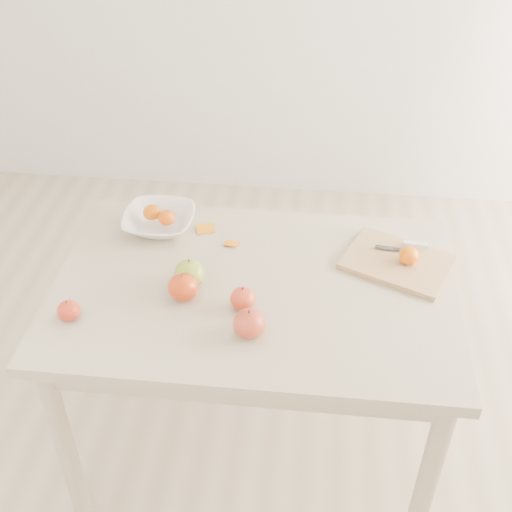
# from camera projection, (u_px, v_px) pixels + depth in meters

# --- Properties ---
(ground) EXTENTS (3.50, 3.50, 0.00)m
(ground) POSITION_uv_depth(u_px,v_px,m) (255.00, 438.00, 2.37)
(ground) COLOR #C6B293
(ground) RESTS_ON ground
(table) EXTENTS (1.20, 0.80, 0.75)m
(table) POSITION_uv_depth(u_px,v_px,m) (254.00, 309.00, 1.97)
(table) COLOR #C3B093
(table) RESTS_ON ground
(cutting_board) EXTENTS (0.38, 0.33, 0.02)m
(cutting_board) POSITION_uv_depth(u_px,v_px,m) (397.00, 262.00, 1.98)
(cutting_board) COLOR tan
(cutting_board) RESTS_ON table
(board_tangerine) EXTENTS (0.06, 0.06, 0.05)m
(board_tangerine) POSITION_uv_depth(u_px,v_px,m) (409.00, 255.00, 1.95)
(board_tangerine) COLOR orange
(board_tangerine) RESTS_ON cutting_board
(fruit_bowl) EXTENTS (0.24, 0.24, 0.06)m
(fruit_bowl) POSITION_uv_depth(u_px,v_px,m) (159.00, 221.00, 2.12)
(fruit_bowl) COLOR white
(fruit_bowl) RESTS_ON table
(bowl_tangerine_near) EXTENTS (0.06, 0.06, 0.05)m
(bowl_tangerine_near) POSITION_uv_depth(u_px,v_px,m) (152.00, 212.00, 2.12)
(bowl_tangerine_near) COLOR #D06407
(bowl_tangerine_near) RESTS_ON fruit_bowl
(bowl_tangerine_far) EXTENTS (0.06, 0.06, 0.05)m
(bowl_tangerine_far) POSITION_uv_depth(u_px,v_px,m) (167.00, 218.00, 2.09)
(bowl_tangerine_far) COLOR #E95A08
(bowl_tangerine_far) RESTS_ON fruit_bowl
(orange_peel_a) EXTENTS (0.07, 0.06, 0.01)m
(orange_peel_a) POSITION_uv_depth(u_px,v_px,m) (206.00, 230.00, 2.13)
(orange_peel_a) COLOR orange
(orange_peel_a) RESTS_ON table
(orange_peel_b) EXTENTS (0.05, 0.04, 0.01)m
(orange_peel_b) POSITION_uv_depth(u_px,v_px,m) (231.00, 244.00, 2.07)
(orange_peel_b) COLOR orange
(orange_peel_b) RESTS_ON table
(paring_knife) EXTENTS (0.17, 0.05, 0.01)m
(paring_knife) POSITION_uv_depth(u_px,v_px,m) (411.00, 245.00, 2.02)
(paring_knife) COLOR white
(paring_knife) RESTS_ON cutting_board
(apple_green) EXTENTS (0.09, 0.09, 0.08)m
(apple_green) POSITION_uv_depth(u_px,v_px,m) (190.00, 273.00, 1.89)
(apple_green) COLOR olive
(apple_green) RESTS_ON table
(apple_red_d) EXTENTS (0.06, 0.06, 0.06)m
(apple_red_d) POSITION_uv_depth(u_px,v_px,m) (69.00, 311.00, 1.78)
(apple_red_d) COLOR maroon
(apple_red_d) RESTS_ON table
(apple_red_c) EXTENTS (0.09, 0.09, 0.08)m
(apple_red_c) POSITION_uv_depth(u_px,v_px,m) (249.00, 324.00, 1.72)
(apple_red_c) COLOR maroon
(apple_red_c) RESTS_ON table
(apple_red_e) EXTENTS (0.07, 0.07, 0.07)m
(apple_red_e) POSITION_uv_depth(u_px,v_px,m) (243.00, 299.00, 1.81)
(apple_red_e) COLOR maroon
(apple_red_e) RESTS_ON table
(apple_red_b) EXTENTS (0.09, 0.09, 0.08)m
(apple_red_b) POSITION_uv_depth(u_px,v_px,m) (183.00, 287.00, 1.84)
(apple_red_b) COLOR #931605
(apple_red_b) RESTS_ON table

